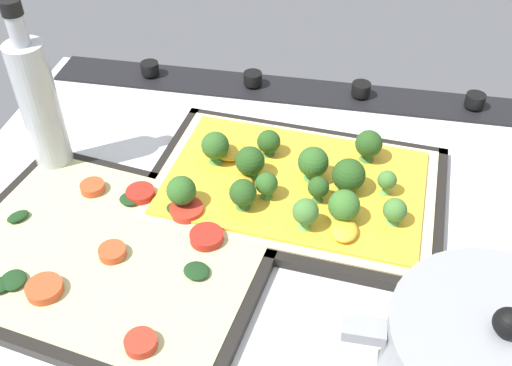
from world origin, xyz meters
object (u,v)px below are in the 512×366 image
(baking_tray_back, at_px, (111,256))
(oil_bottle, at_px, (40,106))
(baking_tray_front, at_px, (294,190))
(veggie_pizza_back, at_px, (113,251))
(broccoli_pizza, at_px, (294,182))

(baking_tray_back, height_order, oil_bottle, oil_bottle)
(baking_tray_front, height_order, oil_bottle, oil_bottle)
(baking_tray_back, relative_size, oil_bottle, 1.68)
(baking_tray_front, xyz_separation_m, veggie_pizza_back, (0.18, 0.14, 0.01))
(baking_tray_front, relative_size, oil_bottle, 1.67)
(baking_tray_back, bearing_deg, veggie_pizza_back, -142.73)
(broccoli_pizza, xyz_separation_m, veggie_pizza_back, (0.18, 0.14, -0.01))
(baking_tray_front, relative_size, veggie_pizza_back, 1.07)
(baking_tray_front, bearing_deg, veggie_pizza_back, 38.24)
(baking_tray_front, distance_m, veggie_pizza_back, 0.23)
(baking_tray_front, distance_m, baking_tray_back, 0.23)
(veggie_pizza_back, distance_m, oil_bottle, 0.20)
(broccoli_pizza, distance_m, oil_bottle, 0.32)
(broccoli_pizza, bearing_deg, baking_tray_back, 37.26)
(baking_tray_front, xyz_separation_m, broccoli_pizza, (0.00, 0.01, 0.02))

